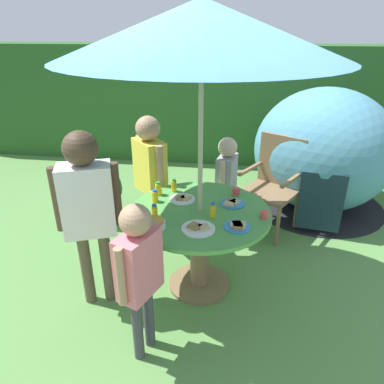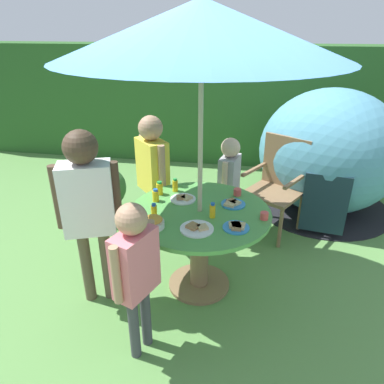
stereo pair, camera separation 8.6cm
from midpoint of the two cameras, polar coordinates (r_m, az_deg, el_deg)
name	(u,v)px [view 2 (the right image)]	position (r m, az deg, el deg)	size (l,w,h in m)	color
ground_plane	(199,285)	(3.26, 1.90, -14.74)	(10.00, 10.00, 0.02)	#548442
hedge_backdrop	(230,105)	(5.94, 6.61, 13.73)	(9.00, 0.70, 1.81)	#285623
garden_table	(200,232)	(2.94, 2.06, -6.47)	(1.14, 1.14, 0.74)	brown
patio_umbrella	(202,30)	(2.49, 2.65, 24.54)	(1.95, 1.95, 2.24)	#B7AD8C
wooden_chair	(278,181)	(3.93, 14.27, 1.76)	(0.70, 0.69, 1.03)	brown
dome_tent	(329,152)	(4.54, 21.57, 5.98)	(1.89, 1.89, 1.45)	teal
potted_plant	(106,191)	(4.22, -13.11, 0.20)	(0.48, 0.48, 0.63)	brown
child_in_grey_shirt	(229,177)	(3.58, 6.67, 2.44)	(0.21, 0.37, 1.10)	brown
child_in_yellow_shirt	(152,166)	(3.43, -5.64, 4.19)	(0.38, 0.39, 1.34)	brown
child_in_white_shirt	(88,199)	(2.72, -15.52, -1.08)	(0.46, 0.32, 1.45)	brown
child_in_pink_shirt	(135,263)	(2.28, -8.01, -11.29)	(0.26, 0.37, 1.15)	#3F3F47
snack_bowl	(153,222)	(2.61, -5.37, -4.88)	(0.17, 0.17, 0.09)	white
plate_far_right	(183,199)	(3.00, -0.60, -1.08)	(0.22, 0.22, 0.03)	white
plate_back_edge	(236,227)	(2.62, 8.05, -5.52)	(0.19, 0.19, 0.03)	#338CD8
plate_near_right	(233,204)	(2.94, 7.39, -1.85)	(0.20, 0.20, 0.03)	#338CD8
plate_mid_right	(197,228)	(2.58, 1.75, -5.83)	(0.25, 0.25, 0.03)	white
juice_bottle_near_left	(156,195)	(2.98, -5.02, -0.57)	(0.06, 0.06, 0.11)	yellow
juice_bottle_far_left	(212,211)	(2.72, 4.21, -3.00)	(0.05, 0.05, 0.12)	yellow
juice_bottle_center_front	(160,188)	(3.09, -4.42, 0.58)	(0.06, 0.06, 0.12)	yellow
juice_bottle_center_back	(154,211)	(2.74, -5.21, -3.01)	(0.05, 0.05, 0.11)	yellow
juice_bottle_mid_left	(175,185)	(3.14, -1.92, 1.06)	(0.05, 0.05, 0.12)	yellow
cup_near	(237,192)	(3.11, 8.08, 0.00)	(0.07, 0.07, 0.06)	#E04C47
cup_far	(264,216)	(2.77, 12.39, -3.75)	(0.06, 0.06, 0.06)	#E04C47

